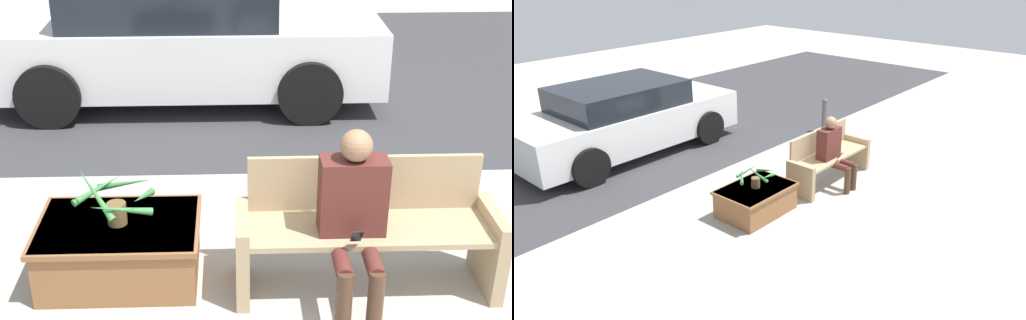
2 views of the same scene
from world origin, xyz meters
TOP-DOWN VIEW (x-y plane):
  - ground_plane at (0.00, 0.00)m, footprint 30.00×30.00m
  - road_surface at (0.00, 5.46)m, footprint 20.00×6.00m
  - bench at (0.20, 0.71)m, footprint 1.80×0.54m
  - person_seated at (0.07, 0.52)m, footprint 0.44×0.63m
  - planter_box at (-1.52, 0.86)m, footprint 1.14×0.81m
  - potted_plant at (-1.51, 0.86)m, footprint 0.59×0.60m
  - parked_car at (-1.29, 4.56)m, footprint 4.46×1.98m
  - bollard_post at (2.36, 2.28)m, footprint 0.13×0.13m

SIDE VIEW (x-z plane):
  - ground_plane at x=0.00m, z-range 0.00..0.00m
  - road_surface at x=0.00m, z-range 0.00..0.01m
  - planter_box at x=-1.52m, z-range 0.02..0.46m
  - bollard_post at x=2.36m, z-range 0.02..0.77m
  - bench at x=0.20m, z-range -0.01..0.89m
  - potted_plant at x=-1.51m, z-range 0.39..0.85m
  - person_seated at x=0.07m, z-range 0.07..1.31m
  - parked_car at x=-1.29m, z-range 0.00..1.43m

